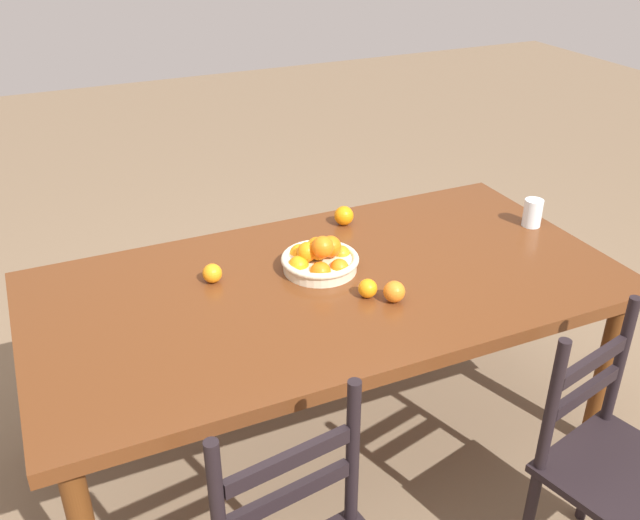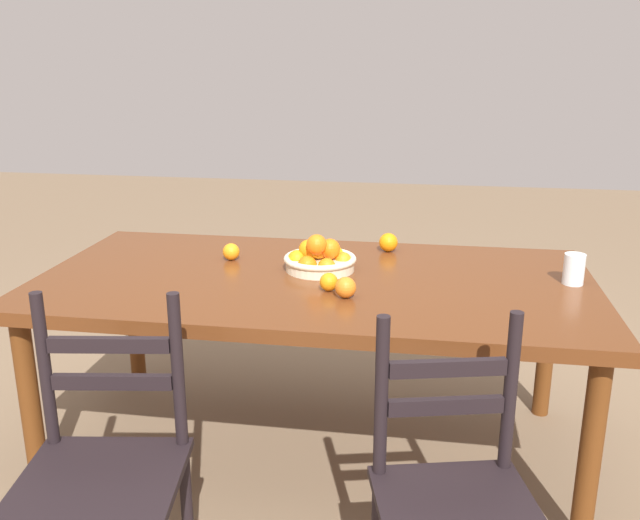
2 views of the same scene
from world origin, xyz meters
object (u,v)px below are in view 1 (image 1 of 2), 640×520
Objects in this scene: dining_table at (328,297)px; orange_loose_1 at (344,216)px; fruit_bowl at (320,257)px; orange_loose_3 at (394,292)px; orange_loose_2 at (212,273)px; chair_near_window at (612,471)px; drinking_glass at (533,213)px; orange_loose_0 at (368,288)px.

dining_table is 0.48m from orange_loose_1.
fruit_bowl is 0.33m from orange_loose_3.
orange_loose_1 reaches higher than orange_loose_2.
orange_loose_1 reaches higher than dining_table.
chair_near_window is 1.11m from drinking_glass.
drinking_glass reaches higher than orange_loose_0.
fruit_bowl reaches higher than drinking_glass.
orange_loose_0 is 0.58× the size of drinking_glass.
orange_loose_3 reaches higher than dining_table.
chair_near_window reaches higher than orange_loose_0.
orange_loose_0 is at bearing 13.98° from drinking_glass.
orange_loose_0 is at bearing 106.79° from fruit_bowl.
fruit_bowl is at bearing -93.60° from dining_table.
orange_loose_2 is 0.61× the size of drinking_glass.
fruit_bowl reaches higher than orange_loose_3.
orange_loose_2 is (0.62, 0.23, -0.01)m from orange_loose_1.
chair_near_window reaches higher than drinking_glass.
orange_loose_3 is at bearing 19.11° from drinking_glass.
drinking_glass is at bearing 154.99° from orange_loose_1.
fruit_bowl is 0.25m from orange_loose_0.
chair_near_window is 1.36m from orange_loose_1.
orange_loose_1 is at bearing -122.62° from dining_table.
chair_near_window reaches higher than dining_table.
drinking_glass reaches higher than orange_loose_3.
orange_loose_0 is (0.44, -0.75, 0.33)m from chair_near_window.
orange_loose_1 reaches higher than orange_loose_3.
fruit_bowl is 0.39m from orange_loose_2.
orange_loose_0 is 0.90m from drinking_glass.
orange_loose_3 is at bearing 137.79° from orange_loose_0.
orange_loose_0 is at bearing -42.21° from orange_loose_3.
chair_near_window is 8.02× the size of drinking_glass.
drinking_glass is (-1.32, 0.10, 0.02)m from orange_loose_2.
orange_loose_1 is at bearing -128.95° from fruit_bowl.
chair_near_window is at bearing 101.55° from orange_loose_1.
orange_loose_2 is (0.37, -0.17, 0.10)m from dining_table.
orange_loose_3 reaches higher than orange_loose_2.
orange_loose_1 is at bearing 87.69° from chair_near_window.
orange_loose_2 is at bearing 116.07° from chair_near_window.
dining_table is at bearing 106.07° from chair_near_window.
dining_table is 0.96m from drinking_glass.
chair_near_window is at bearing 120.38° from orange_loose_0.
orange_loose_1 is 0.66m from orange_loose_2.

